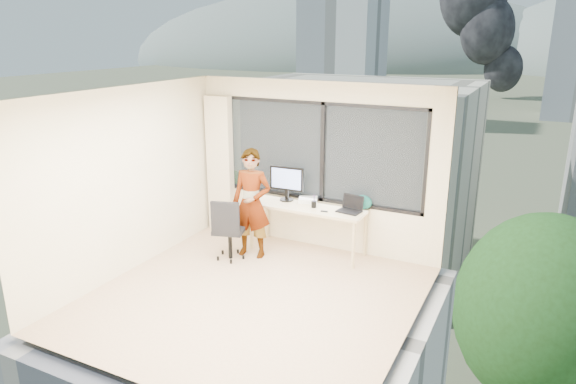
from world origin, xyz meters
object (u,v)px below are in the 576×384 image
Objects in this scene: desk at (307,229)px; handbag at (363,202)px; chair at (230,228)px; laptop at (349,205)px; person at (252,204)px; monitor at (287,183)px; game_console at (308,200)px.

desk is 0.96m from handbag.
laptop is (1.60, 0.77, 0.37)m from chair.
person is 1.66m from handbag.
monitor is at bearing 57.15° from person.
game_console is 0.76m from laptop.
person is at bearing -149.37° from handbag.
desk is at bearing 28.09° from person.
chair is at bearing -140.35° from person.
laptop reaches higher than desk.
person is (-0.69, -0.50, 0.46)m from desk.
handbag is (1.49, 0.73, 0.03)m from person.
desk is at bearing -170.76° from laptop.
person is 0.69m from monitor.
monitor is 1.09m from laptop.
chair is at bearing -153.70° from game_console.
person reaches higher than handbag.
monitor is 0.42m from game_console.
handbag is (0.80, 0.23, 0.48)m from desk.
person is 3.01× the size of monitor.
handbag is (0.87, 0.06, 0.07)m from game_console.
person is 5.86× the size of game_console.
monitor reaches higher than chair.
laptop is at bearing 0.90° from desk.
chair is at bearing -145.70° from handbag.
monitor is at bearing -176.61° from laptop.
person is (0.24, 0.26, 0.34)m from chair.
game_console reaches higher than desk.
desk is 0.96m from person.
chair is (-0.93, -0.76, 0.11)m from desk.
monitor is (-0.41, 0.10, 0.65)m from desk.
desk is 5.05× the size of laptop.
person is 1.45m from laptop.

